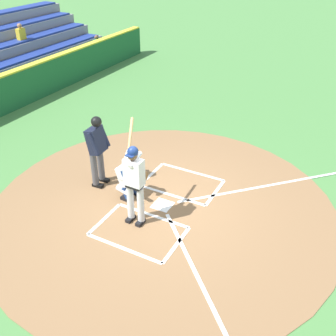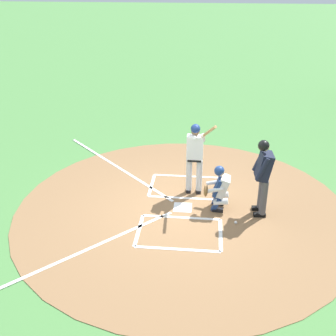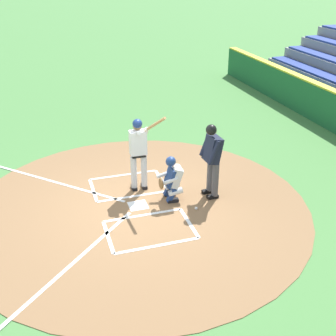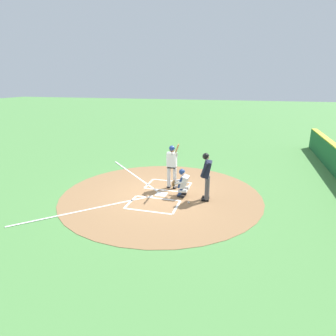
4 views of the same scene
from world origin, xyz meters
name	(u,v)px [view 4 (image 4 of 4)]	position (x,y,z in m)	size (l,w,h in m)	color
ground_plane	(161,194)	(0.00, 0.00, 0.00)	(120.00, 120.00, 0.00)	#4C8442
dirt_circle	(161,194)	(0.00, 0.00, 0.01)	(8.00, 8.00, 0.01)	olive
home_plate_and_chalk	(141,192)	(0.00, 0.88, 0.01)	(7.93, 4.91, 0.01)	white
batter	(172,164)	(0.77, -0.24, 1.10)	(0.93, 0.70, 2.13)	silver
catcher	(182,182)	(0.06, -0.85, 0.59)	(0.59, 0.63, 1.13)	black
plate_umpire	(207,173)	(-0.06, -1.81, 1.08)	(0.60, 0.43, 1.86)	#4C4C51
baseball	(189,203)	(-0.57, -1.25, 0.04)	(0.07, 0.07, 0.07)	white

